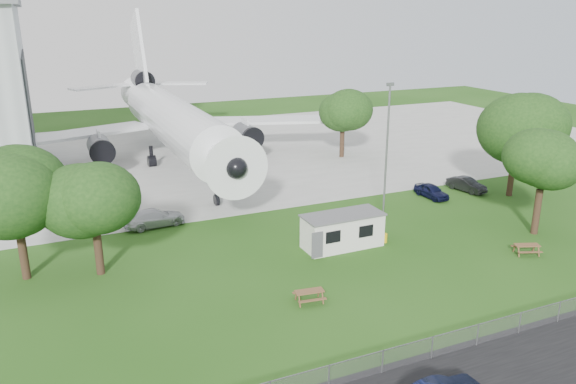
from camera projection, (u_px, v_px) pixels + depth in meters
name	position (u px, v px, depth m)	size (l,w,h in m)	color
ground	(328.00, 285.00, 36.97)	(160.00, 160.00, 0.00)	#315D1E
concrete_apron	(186.00, 156.00, 70.05)	(120.00, 46.00, 0.03)	#B7B7B2
airliner	(172.00, 118.00, 65.81)	(46.36, 47.73, 17.69)	white
site_cabin	(343.00, 230.00, 42.65)	(6.76, 2.75, 2.62)	silver
picnic_west	(309.00, 302.00, 34.79)	(1.80, 1.50, 0.76)	brown
picnic_east	(526.00, 254.00, 41.66)	(1.80, 1.50, 0.76)	brown
fence	(415.00, 363.00, 28.70)	(58.00, 0.04, 1.30)	gray
lamp_mast	(386.00, 162.00, 43.70)	(0.16, 0.16, 12.00)	slate
tree_west_big	(14.00, 196.00, 36.11)	(7.27, 7.27, 9.49)	#382619
tree_west_small	(93.00, 198.00, 36.90)	(6.68, 6.68, 8.83)	#382619
tree_east_front	(545.00, 157.00, 43.62)	(6.39, 6.39, 9.64)	#382619
tree_east_back	(518.00, 126.00, 52.94)	(8.17, 8.17, 10.96)	#382619
tree_far_apron	(343.00, 112.00, 67.98)	(6.66, 6.66, 8.90)	#382619
car_ne_hatch	(431.00, 191.00, 54.17)	(1.56, 3.87, 1.32)	black
car_ne_sedan	(466.00, 185.00, 56.13)	(1.43, 4.10, 1.35)	black
car_apron_van	(154.00, 218.00, 46.88)	(2.06, 5.08, 1.47)	silver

